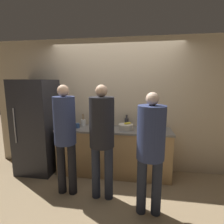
{
  "coord_description": "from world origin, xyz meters",
  "views": [
    {
      "loc": [
        0.46,
        -2.84,
        1.77
      ],
      "look_at": [
        0.0,
        0.13,
        1.25
      ],
      "focal_mm": 28.0,
      "sensor_mm": 36.0,
      "label": 1
    }
  ],
  "objects": [
    {
      "name": "person_right",
      "position": [
        0.62,
        -0.66,
        0.99
      ],
      "size": [
        0.36,
        0.36,
        1.65
      ],
      "color": "#232838",
      "rests_on": "ground_plane"
    },
    {
      "name": "utensil_crock",
      "position": [
        -0.63,
        0.44,
        0.97
      ],
      "size": [
        0.1,
        0.1,
        0.24
      ],
      "color": "silver",
      "rests_on": "counter"
    },
    {
      "name": "ground_plane",
      "position": [
        0.0,
        0.0,
        0.0
      ],
      "size": [
        14.0,
        14.0,
        0.0
      ],
      "primitive_type": "plane",
      "color": "#9E8460"
    },
    {
      "name": "person_left",
      "position": [
        -0.64,
        -0.4,
        1.02
      ],
      "size": [
        0.33,
        0.33,
        1.73
      ],
      "color": "black",
      "rests_on": "ground_plane"
    },
    {
      "name": "fruit_bowl",
      "position": [
        0.23,
        0.28,
        0.96
      ],
      "size": [
        0.27,
        0.27,
        0.14
      ],
      "color": "beige",
      "rests_on": "counter"
    },
    {
      "name": "bottle_dark",
      "position": [
        0.23,
        0.52,
        0.99
      ],
      "size": [
        0.08,
        0.08,
        0.23
      ],
      "color": "#333338",
      "rests_on": "counter"
    },
    {
      "name": "counter",
      "position": [
        0.0,
        0.33,
        0.45
      ],
      "size": [
        2.14,
        0.59,
        0.9
      ],
      "color": "tan",
      "rests_on": "ground_plane"
    },
    {
      "name": "cup_blue",
      "position": [
        -0.69,
        0.26,
        0.95
      ],
      "size": [
        0.08,
        0.08,
        0.09
      ],
      "color": "#335184",
      "rests_on": "counter"
    },
    {
      "name": "refrigerator",
      "position": [
        -1.51,
        0.24,
        0.91
      ],
      "size": [
        0.7,
        0.71,
        1.81
      ],
      "color": "#232328",
      "rests_on": "ground_plane"
    },
    {
      "name": "wall_back",
      "position": [
        0.0,
        0.61,
        1.3
      ],
      "size": [
        5.2,
        0.06,
        2.6
      ],
      "color": "#C6B293",
      "rests_on": "ground_plane"
    },
    {
      "name": "cup_black",
      "position": [
        -0.45,
        0.46,
        0.94
      ],
      "size": [
        0.09,
        0.09,
        0.08
      ],
      "color": "#28282D",
      "rests_on": "counter"
    },
    {
      "name": "person_center",
      "position": [
        -0.06,
        -0.43,
        1.04
      ],
      "size": [
        0.36,
        0.36,
        1.73
      ],
      "color": "#232838",
      "rests_on": "ground_plane"
    }
  ]
}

